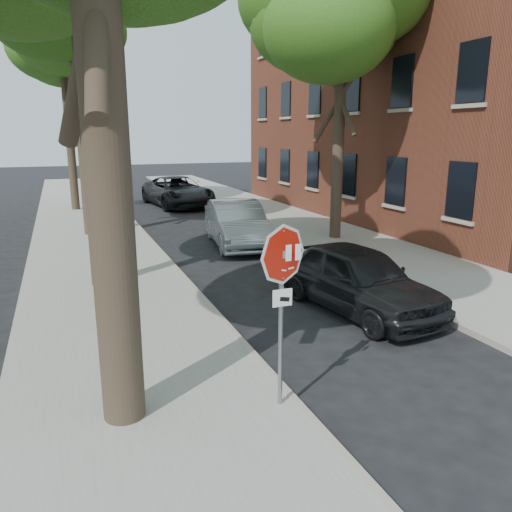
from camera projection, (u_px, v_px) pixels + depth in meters
The scene contains 13 objects.
ground at pixel (323, 401), 7.40m from camera, with size 120.00×120.00×0.00m, color black.
sidewalk_left at pixel (92, 246), 17.35m from camera, with size 4.00×55.00×0.12m, color gray.
sidewalk_right at pixel (310, 229), 20.36m from camera, with size 4.00×55.00×0.12m, color gray.
curb_left at pixel (151, 241), 18.08m from camera, with size 0.12×55.00×0.13m, color #9E9384.
curb_right at pixel (263, 233), 19.63m from camera, with size 0.12×55.00×0.13m, color #9E9384.
apartment_building at pixel (448, 50), 23.19m from camera, with size 12.20×20.20×15.30m.
stop_sign at pixel (282, 281), 6.67m from camera, with size 0.76×0.34×2.61m.
tree_mid_b at pixel (72, 12), 17.40m from camera, with size 5.88×5.46×10.36m.
tree_far at pixel (63, 61), 23.80m from camera, with size 5.29×4.91×9.33m.
tree_right at pixel (340, 32), 16.93m from camera, with size 5.29×4.91×9.33m.
car_a at pixel (357, 278), 11.04m from camera, with size 1.77×4.39×1.50m, color black.
car_b at pixel (237, 224), 17.50m from camera, with size 1.65×4.74×1.56m, color #9FA3A7.
car_d at pixel (178, 191), 27.04m from camera, with size 2.66×5.76×1.60m, color black.
Camera 1 is at (-3.36, -5.85, 3.87)m, focal length 35.00 mm.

